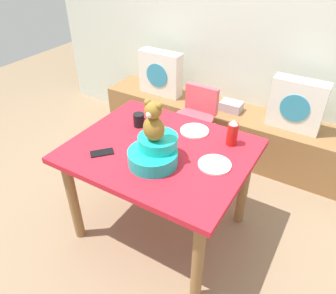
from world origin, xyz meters
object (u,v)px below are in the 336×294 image
dining_table (160,162)px  pillow_floral_right (297,105)px  pillow_floral_left (161,73)px  dinner_plate_far (195,131)px  teddy_bear (154,122)px  coffee_mug (139,120)px  infant_seat_teal (155,152)px  book_stack (231,106)px  highchair (194,120)px  ketchup_bottle (232,133)px  dinner_plate_near (215,165)px  cell_phone (102,153)px

dining_table → pillow_floral_right: bearing=63.4°
pillow_floral_left → dinner_plate_far: pillow_floral_left is taller
teddy_bear → coffee_mug: 0.50m
dining_table → infant_seat_teal: (0.05, -0.14, 0.18)m
book_stack → pillow_floral_right: bearing=-2.1°
dining_table → highchair: (-0.14, 0.78, -0.11)m
book_stack → dinner_plate_far: 0.95m
teddy_bear → infant_seat_teal: bearing=90.0°
infant_seat_teal → ketchup_bottle: bearing=52.1°
teddy_bear → ketchup_bottle: 0.56m
book_stack → ketchup_bottle: (0.35, -0.93, 0.32)m
dining_table → coffee_mug: (-0.27, 0.16, 0.16)m
dinner_plate_near → dinner_plate_far: bearing=134.9°
pillow_floral_left → ketchup_bottle: ketchup_bottle is taller
book_stack → dinner_plate_far: (0.07, -0.92, 0.24)m
highchair → cell_phone: highchair is taller
infant_seat_teal → ketchup_bottle: (0.32, 0.42, 0.02)m
pillow_floral_right → infant_seat_teal: same height
teddy_bear → dinner_plate_far: teddy_bear is taller
ketchup_bottle → coffee_mug: size_ratio=1.54×
pillow_floral_right → highchair: bearing=-150.7°
teddy_bear → coffee_mug: (-0.32, 0.30, -0.23)m
pillow_floral_left → book_stack: pillow_floral_left is taller
ketchup_bottle → dinner_plate_near: size_ratio=0.92×
teddy_bear → dinner_plate_near: size_ratio=1.25×
cell_phone → coffee_mug: bearing=-49.2°
highchair → coffee_mug: (-0.13, -0.62, 0.27)m
pillow_floral_left → highchair: size_ratio=0.56×
pillow_floral_left → book_stack: (0.77, 0.02, -0.18)m
dining_table → cell_phone: bearing=-140.5°
dinner_plate_far → highchair: bearing=116.4°
dining_table → coffee_mug: size_ratio=9.54×
teddy_bear → coffee_mug: teddy_bear is taller
pillow_floral_right → dinner_plate_near: 1.20m
book_stack → dining_table: bearing=-91.3°
dining_table → coffee_mug: 0.35m
pillow_floral_right → teddy_bear: 1.48m
pillow_floral_right → infant_seat_teal: size_ratio=1.33×
pillow_floral_left → highchair: bearing=-34.6°
book_stack → dining_table: size_ratio=0.17×
highchair → ketchup_bottle: size_ratio=4.27×
book_stack → coffee_mug: bearing=-106.0°
dinner_plate_near → pillow_floral_right: bearing=79.3°
pillow_floral_left → teddy_bear: size_ratio=1.76×
dining_table → dinner_plate_far: 0.33m
dinner_plate_far → dining_table: bearing=-108.4°
pillow_floral_left → ketchup_bottle: 1.45m
dining_table → coffee_mug: bearing=149.5°
infant_seat_teal → coffee_mug: (-0.32, 0.30, -0.02)m
book_stack → coffee_mug: (-0.30, -1.05, 0.28)m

